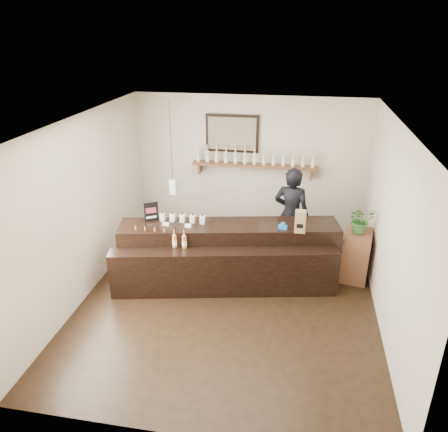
% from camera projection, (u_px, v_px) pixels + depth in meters
% --- Properties ---
extents(ground, '(5.00, 5.00, 0.00)m').
position_uv_depth(ground, '(228.00, 301.00, 6.85)').
color(ground, black).
rests_on(ground, ground).
extents(room_shell, '(5.00, 5.00, 5.00)m').
position_uv_depth(room_shell, '(228.00, 200.00, 6.17)').
color(room_shell, beige).
rests_on(room_shell, ground).
extents(back_wall_decor, '(2.66, 0.96, 1.69)m').
position_uv_depth(back_wall_decor, '(242.00, 152.00, 8.31)').
color(back_wall_decor, brown).
rests_on(back_wall_decor, ground).
extents(counter, '(3.64, 1.65, 1.17)m').
position_uv_depth(counter, '(227.00, 257.00, 7.19)').
color(counter, black).
rests_on(counter, ground).
extents(promo_sign, '(0.21, 0.14, 0.33)m').
position_uv_depth(promo_sign, '(151.00, 212.00, 7.16)').
color(promo_sign, black).
rests_on(promo_sign, counter).
extents(paper_bag, '(0.17, 0.13, 0.36)m').
position_uv_depth(paper_bag, '(300.00, 221.00, 6.77)').
color(paper_bag, '#9C774B').
rests_on(paper_bag, counter).
extents(tape_dispenser, '(0.15, 0.07, 0.12)m').
position_uv_depth(tape_dispenser, '(283.00, 226.00, 6.92)').
color(tape_dispenser, blue).
rests_on(tape_dispenser, counter).
extents(side_cabinet, '(0.52, 0.65, 0.85)m').
position_uv_depth(side_cabinet, '(356.00, 255.00, 7.33)').
color(side_cabinet, brown).
rests_on(side_cabinet, ground).
extents(potted_plant, '(0.50, 0.46, 0.46)m').
position_uv_depth(potted_plant, '(361.00, 220.00, 7.06)').
color(potted_plant, '#356829').
rests_on(potted_plant, side_cabinet).
extents(shopkeeper, '(0.82, 0.64, 1.98)m').
position_uv_depth(shopkeeper, '(292.00, 209.00, 7.71)').
color(shopkeeper, black).
rests_on(shopkeeper, ground).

